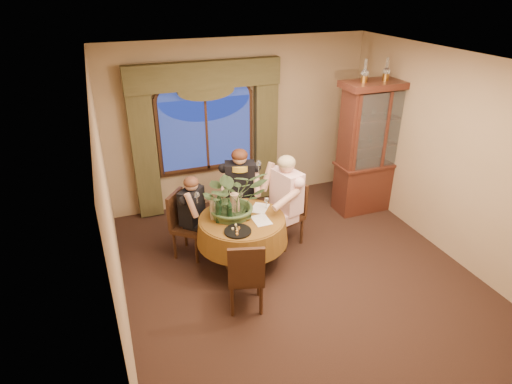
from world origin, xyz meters
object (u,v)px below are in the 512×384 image
object	(u,v)px
person_scarf	(240,192)
china_cabinet	(376,148)
chair_front_left	(246,273)
person_back	(192,216)
chair_back_right	(242,204)
chair_back	(190,226)
person_pink	(286,203)
oil_lamp_center	(387,69)
stoneware_vase	(235,204)
wine_bottle_3	(213,208)
centerpiece_plant	(233,174)
dining_table	(242,241)
wine_bottle_1	(219,204)
wine_bottle_2	(218,211)
oil_lamp_right	(408,67)
wine_bottle_0	(229,210)
olive_bowl	(246,218)
chair_right	(286,215)
oil_lamp_left	(365,71)

from	to	relation	value
person_scarf	china_cabinet	bearing A→B (deg)	-163.04
chair_front_left	person_back	bearing A→B (deg)	119.84
chair_back_right	chair_back	distance (m)	0.97
chair_back	person_pink	size ratio (longest dim) A/B	0.66
oil_lamp_center	stoneware_vase	world-z (taller)	oil_lamp_center
chair_back_right	wine_bottle_3	world-z (taller)	wine_bottle_3
centerpiece_plant	dining_table	bearing A→B (deg)	-63.17
person_pink	person_scarf	bearing A→B (deg)	23.29
person_pink	person_back	xyz separation A→B (m)	(-1.31, 0.31, -0.12)
wine_bottle_1	wine_bottle_2	world-z (taller)	same
oil_lamp_right	wine_bottle_2	distance (m)	3.72
oil_lamp_right	wine_bottle_0	bearing A→B (deg)	-164.95
chair_back	wine_bottle_1	size ratio (longest dim) A/B	2.91
dining_table	stoneware_vase	size ratio (longest dim) A/B	4.21
chair_front_left	wine_bottle_2	xyz separation A→B (m)	(-0.09, 0.82, 0.44)
oil_lamp_center	wine_bottle_0	xyz separation A→B (m)	(-2.80, -0.86, -1.46)
oil_lamp_right	olive_bowl	xyz separation A→B (m)	(-2.96, -0.88, -1.60)
china_cabinet	stoneware_vase	xyz separation A→B (m)	(-2.67, -0.68, -0.20)
stoneware_vase	wine_bottle_3	world-z (taller)	wine_bottle_3
china_cabinet	olive_bowl	xyz separation A→B (m)	(-2.58, -0.88, -0.33)
chair_front_left	chair_back_right	bearing A→B (deg)	88.77
chair_back	wine_bottle_1	xyz separation A→B (m)	(0.36, -0.31, 0.44)
chair_back	wine_bottle_2	bearing A→B (deg)	69.56
chair_back	chair_back_right	bearing A→B (deg)	149.69
chair_right	chair_back	xyz separation A→B (m)	(-1.40, 0.20, 0.00)
oil_lamp_center	chair_right	size ratio (longest dim) A/B	0.35
chair_front_left	wine_bottle_3	world-z (taller)	wine_bottle_3
centerpiece_plant	chair_back	bearing A→B (deg)	147.53
chair_back_right	person_pink	xyz separation A→B (m)	(0.46, -0.63, 0.25)
oil_lamp_center	chair_back_right	size ratio (longest dim) A/B	0.35
chair_right	olive_bowl	size ratio (longest dim) A/B	6.82
dining_table	oil_lamp_center	world-z (taller)	oil_lamp_center
dining_table	oil_lamp_left	distance (m)	3.11
oil_lamp_left	china_cabinet	bearing A→B (deg)	0.00
olive_bowl	oil_lamp_right	bearing A→B (deg)	16.55
dining_table	wine_bottle_2	bearing A→B (deg)	-179.98
person_back	stoneware_vase	size ratio (longest dim) A/B	4.13
oil_lamp_center	chair_back	bearing A→B (deg)	-174.01
wine_bottle_0	centerpiece_plant	bearing A→B (deg)	56.42
chair_right	wine_bottle_3	world-z (taller)	wine_bottle_3
chair_right	oil_lamp_right	bearing A→B (deg)	-96.61
chair_right	olive_bowl	xyz separation A→B (m)	(-0.74, -0.34, 0.29)
dining_table	olive_bowl	bearing A→B (deg)	-51.93
chair_back_right	person_scarf	distance (m)	0.23
oil_lamp_right	chair_right	bearing A→B (deg)	-166.35
oil_lamp_center	person_scarf	bearing A→B (deg)	-179.75
person_pink	wine_bottle_0	size ratio (longest dim) A/B	4.43
chair_right	chair_back	bearing A→B (deg)	61.66
person_back	wine_bottle_1	bearing A→B (deg)	84.00
chair_back	oil_lamp_left	bearing A→B (deg)	134.95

